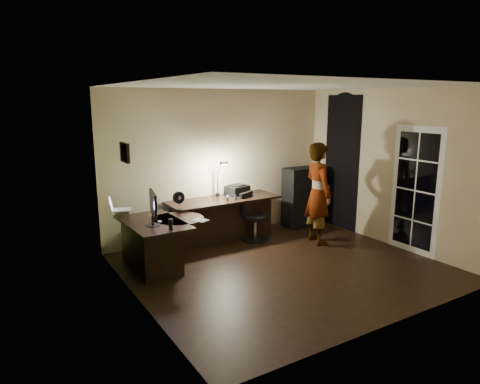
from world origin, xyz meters
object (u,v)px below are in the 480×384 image
monitor (152,214)px  person (318,193)px  desk_left (155,245)px  office_chair (255,217)px  desk_right (224,219)px  cabinet (303,197)px

monitor → person: size_ratio=0.31×
desk_left → monitor: size_ratio=2.30×
monitor → office_chair: 2.21m
desk_left → desk_right: desk_right is taller
monitor → office_chair: bearing=25.9°
desk_right → monitor: (-1.62, -0.82, 0.52)m
cabinet → office_chair: bearing=-167.3°
cabinet → person: person is taller
office_chair → monitor: bearing=170.0°
desk_right → office_chair: size_ratio=2.37×
monitor → person: 2.98m
cabinet → person: 1.11m
desk_right → person: person is taller
desk_right → cabinet: cabinet is taller
monitor → person: person is taller
desk_right → office_chair: 0.57m
desk_left → office_chair: office_chair is taller
desk_right → cabinet: bearing=-1.3°
monitor → office_chair: monitor is taller
desk_left → person: size_ratio=0.71×
desk_left → person: person is taller
desk_left → desk_right: size_ratio=0.62×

